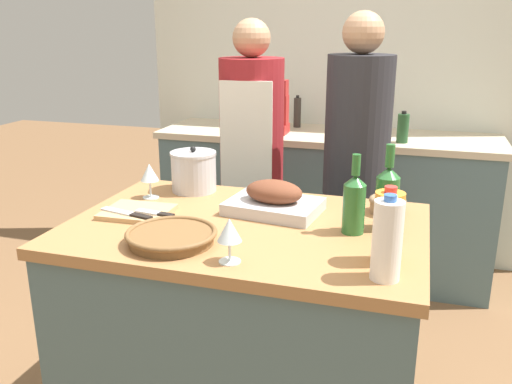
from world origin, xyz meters
name	(u,v)px	position (x,y,z in m)	size (l,w,h in m)	color
kitchen_island	(246,336)	(0.00, 0.00, 0.45)	(1.24, 0.84, 0.90)	#4C666B
back_counter	(324,202)	(0.00, 1.65, 0.46)	(2.12, 0.60, 0.92)	#4C666B
back_wall	(338,71)	(0.00, 2.00, 1.27)	(2.62, 0.10, 2.55)	silver
roasting_pan	(274,200)	(0.06, 0.15, 0.95)	(0.36, 0.28, 0.12)	#BCBCC1
wicker_basket	(171,236)	(-0.17, -0.23, 0.92)	(0.29, 0.29, 0.04)	brown
cutting_board	(137,212)	(-0.41, -0.02, 0.91)	(0.25, 0.21, 0.02)	tan
stock_pot	(194,171)	(-0.33, 0.32, 0.98)	(0.19, 0.19, 0.19)	#B7B7BC
mixing_bowl	(387,204)	(0.47, 0.26, 0.93)	(0.14, 0.14, 0.06)	#846647
juice_jug	(388,227)	(0.49, -0.18, 1.01)	(0.09, 0.09, 0.23)	orange
milk_jug	(387,240)	(0.50, -0.30, 1.01)	(0.08, 0.08, 0.24)	white
wine_bottle_green	(387,196)	(0.47, 0.09, 1.02)	(0.08, 0.08, 0.30)	#28662D
wine_bottle_dark	(354,202)	(0.37, 0.03, 1.01)	(0.07, 0.07, 0.27)	#28662D
wine_glass_left	(229,231)	(0.05, -0.32, 1.00)	(0.07, 0.07, 0.14)	silver
wine_glass_right	(150,173)	(-0.46, 0.17, 1.00)	(0.07, 0.07, 0.14)	silver
knife_chef	(128,213)	(-0.42, -0.08, 0.92)	(0.22, 0.08, 0.01)	#B7B7BC
knife_paring	(156,213)	(-0.32, -0.04, 0.92)	(0.16, 0.05, 0.01)	#B7B7BC
stand_mixer	(274,111)	(-0.32, 1.55, 1.06)	(0.18, 0.14, 0.33)	#B22323
condiment_bottle_tall	(297,112)	(-0.23, 1.80, 1.02)	(0.05, 0.05, 0.21)	#332D28
condiment_bottle_short	(347,120)	(0.11, 1.78, 0.98)	(0.05, 0.05, 0.14)	#234C28
condiment_bottle_extra	(403,128)	(0.46, 1.49, 1.00)	(0.07, 0.07, 0.18)	#234C28
person_cook_aproned	(252,162)	(-0.26, 0.90, 0.89)	(0.32, 0.34, 1.60)	beige
person_cook_guest	(356,168)	(0.28, 0.85, 0.91)	(0.31, 0.31, 1.63)	beige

